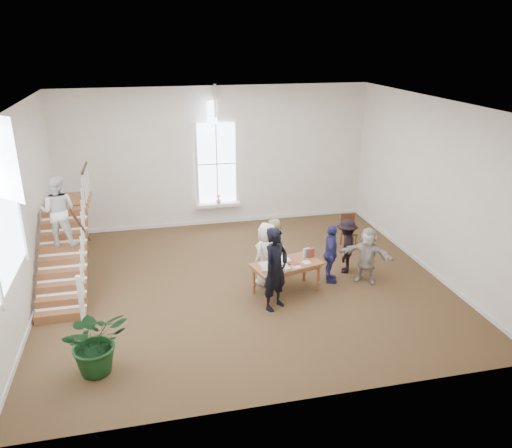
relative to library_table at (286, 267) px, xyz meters
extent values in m
plane|color=#44311A|center=(-0.88, 0.70, -0.70)|extent=(10.00, 10.00, 0.00)
plane|color=silver|center=(-0.88, 5.20, 1.55)|extent=(10.00, 0.00, 10.00)
plane|color=silver|center=(-0.88, -3.80, 1.55)|extent=(10.00, 0.00, 10.00)
plane|color=silver|center=(-5.88, 0.70, 1.55)|extent=(0.00, 9.00, 9.00)
plane|color=silver|center=(4.12, 0.70, 1.55)|extent=(0.00, 9.00, 9.00)
plane|color=white|center=(-0.88, 0.70, 3.80)|extent=(10.00, 10.00, 0.00)
cube|color=white|center=(-0.88, 5.02, 0.00)|extent=(1.45, 0.28, 0.10)
plane|color=white|center=(-0.88, 5.14, 1.35)|extent=(2.60, 0.00, 2.60)
plane|color=white|center=(-0.88, 5.14, 2.95)|extent=(0.60, 0.60, 0.85)
plane|color=white|center=(-5.82, -0.80, 1.90)|extent=(0.00, 2.40, 2.40)
cube|color=white|center=(-0.88, 5.17, -0.64)|extent=(10.00, 0.04, 0.12)
imported|color=pink|center=(-0.88, 4.99, 0.20)|extent=(0.17, 0.17, 0.30)
cube|color=brown|center=(-5.23, -0.10, -0.60)|extent=(1.10, 0.30, 0.20)
cube|color=brown|center=(-5.23, 0.20, -0.40)|extent=(1.10, 0.30, 0.20)
cube|color=brown|center=(-5.23, 0.50, -0.20)|extent=(1.10, 0.30, 0.20)
cube|color=brown|center=(-5.23, 0.80, 0.00)|extent=(1.10, 0.30, 0.20)
cube|color=brown|center=(-5.23, 1.10, 0.20)|extent=(1.10, 0.30, 0.20)
cube|color=brown|center=(-5.23, 1.40, 0.40)|extent=(1.10, 0.30, 0.20)
cube|color=brown|center=(-5.23, 1.70, 0.60)|extent=(1.10, 0.30, 0.20)
cube|color=brown|center=(-5.23, 2.00, 0.80)|extent=(1.10, 0.30, 0.20)
cube|color=brown|center=(-5.23, 2.30, 1.00)|extent=(1.10, 0.30, 0.20)
cube|color=brown|center=(-5.23, 3.20, 1.04)|extent=(1.10, 1.20, 0.12)
cube|color=white|center=(-4.74, -0.25, -0.15)|extent=(0.10, 0.10, 1.10)
cylinder|color=#3D1F10|center=(-4.73, 1.10, 1.05)|extent=(0.07, 2.74, 1.86)
imported|color=silver|center=(-5.23, 1.40, 1.37)|extent=(0.94, 0.79, 1.72)
cube|color=brown|center=(0.02, 0.01, 0.06)|extent=(1.83, 1.24, 0.05)
cube|color=brown|center=(0.02, 0.01, -0.02)|extent=(1.68, 1.09, 0.10)
cylinder|color=brown|center=(-0.61, -0.49, -0.34)|extent=(0.07, 0.07, 0.73)
cylinder|color=brown|center=(0.81, -0.11, -0.34)|extent=(0.07, 0.07, 0.73)
cylinder|color=brown|center=(-0.77, 0.12, -0.34)|extent=(0.07, 0.07, 0.73)
cylinder|color=brown|center=(0.64, 0.50, -0.34)|extent=(0.07, 0.07, 0.73)
cube|color=silver|center=(-0.09, 0.10, 0.11)|extent=(0.26, 0.26, 0.04)
cube|color=beige|center=(-0.13, -0.07, 0.11)|extent=(0.25, 0.32, 0.05)
cube|color=tan|center=(-0.34, 0.00, 0.10)|extent=(0.33, 0.36, 0.03)
cube|color=silver|center=(0.49, -0.09, 0.10)|extent=(0.22, 0.22, 0.03)
cube|color=#4C5972|center=(-0.27, -0.37, 0.10)|extent=(0.21, 0.19, 0.04)
cube|color=maroon|center=(0.16, -0.11, 0.11)|extent=(0.25, 0.26, 0.05)
cube|color=white|center=(0.02, 0.29, 0.10)|extent=(0.30, 0.34, 0.03)
cube|color=#BFB299|center=(-0.08, -0.31, 0.11)|extent=(0.20, 0.25, 0.06)
cube|color=silver|center=(0.07, 0.14, 0.10)|extent=(0.20, 0.23, 0.04)
cube|color=beige|center=(-0.52, 0.04, 0.10)|extent=(0.24, 0.21, 0.04)
cube|color=tan|center=(-0.57, -0.27, 0.11)|extent=(0.20, 0.23, 0.05)
cube|color=silver|center=(-0.53, -0.16, 0.10)|extent=(0.22, 0.28, 0.03)
cube|color=#4C5972|center=(-0.34, -0.15, 0.10)|extent=(0.22, 0.24, 0.02)
cube|color=maroon|center=(0.07, 0.23, 0.10)|extent=(0.22, 0.26, 0.03)
cube|color=white|center=(0.18, -0.24, 0.10)|extent=(0.23, 0.26, 0.02)
imported|color=black|center=(-0.43, -0.64, 0.29)|extent=(0.86, 0.81, 1.98)
imported|color=silver|center=(-0.33, 0.61, 0.11)|extent=(0.95, 0.87, 1.62)
imported|color=#DAD988|center=(-0.03, 1.11, 0.07)|extent=(0.94, 0.92, 1.53)
imported|color=navy|center=(1.27, 0.32, 0.07)|extent=(0.62, 0.97, 1.54)
imported|color=black|center=(1.87, 0.77, 0.04)|extent=(0.90, 1.10, 1.48)
imported|color=#B7AFA5|center=(2.17, 0.12, 0.04)|extent=(1.35, 1.15, 1.47)
imported|color=black|center=(-4.28, -2.17, -0.04)|extent=(1.41, 1.30, 1.32)
cube|color=#3D1F10|center=(2.61, 2.31, -0.24)|extent=(0.47, 0.47, 0.05)
cube|color=#3D1F10|center=(2.63, 2.50, 0.04)|extent=(0.43, 0.09, 0.51)
cylinder|color=#3D1F10|center=(2.42, 2.15, -0.47)|extent=(0.04, 0.04, 0.45)
cylinder|color=#3D1F10|center=(2.76, 2.12, -0.47)|extent=(0.04, 0.04, 0.45)
cylinder|color=#3D1F10|center=(2.46, 2.50, -0.47)|extent=(0.04, 0.04, 0.45)
cylinder|color=#3D1F10|center=(2.80, 2.46, -0.47)|extent=(0.04, 0.04, 0.45)
camera|label=1|loc=(-3.11, -10.49, 5.28)|focal=35.00mm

